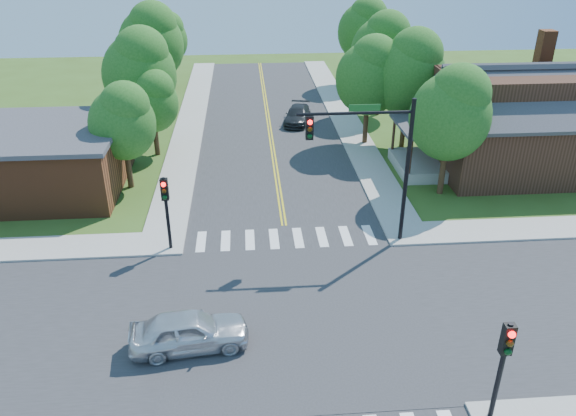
{
  "coord_description": "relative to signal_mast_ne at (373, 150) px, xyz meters",
  "views": [
    {
      "loc": [
        -1.81,
        -17.88,
        14.11
      ],
      "look_at": [
        0.02,
        5.29,
        2.2
      ],
      "focal_mm": 35.0,
      "sensor_mm": 36.0,
      "label": 1
    }
  ],
  "objects": [
    {
      "name": "signal_pole_se",
      "position": [
        1.69,
        -11.21,
        -2.19
      ],
      "size": [
        0.34,
        0.42,
        3.8
      ],
      "color": "black",
      "rests_on": "ground"
    },
    {
      "name": "tree_w_d",
      "position": [
        -12.81,
        31.38,
        -0.4
      ],
      "size": [
        4.0,
        3.8,
        6.8
      ],
      "color": "#382314",
      "rests_on": "ground"
    },
    {
      "name": "car_dgrey",
      "position": [
        -1.67,
        18.47,
        -4.23
      ],
      "size": [
        3.63,
        5.04,
        1.24
      ],
      "primitive_type": "imported",
      "rotation": [
        0.0,
        0.0,
        -0.23
      ],
      "color": "#27292B",
      "rests_on": "ground"
    },
    {
      "name": "tree_w_a",
      "position": [
        -12.57,
        7.43,
        -0.66
      ],
      "size": [
        3.77,
        3.58,
        6.4
      ],
      "color": "#382314",
      "rests_on": "ground"
    },
    {
      "name": "tree_w_c",
      "position": [
        -12.89,
        22.72,
        0.89
      ],
      "size": [
        5.15,
        4.9,
        8.76
      ],
      "color": "#382314",
      "rests_on": "ground"
    },
    {
      "name": "sidewalk_nw",
      "position": [
        -19.73,
        10.23,
        -4.78
      ],
      "size": [
        40.0,
        40.0,
        0.14
      ],
      "color": "#9E9B93",
      "rests_on": "ground"
    },
    {
      "name": "intersection_patch",
      "position": [
        -3.91,
        -5.59,
        -4.85
      ],
      "size": [
        10.2,
        10.2,
        0.06
      ],
      "primitive_type": "cube",
      "color": "#2D2D30",
      "rests_on": "ground"
    },
    {
      "name": "tree_e_b",
      "position": [
        5.22,
        12.74,
        0.52
      ],
      "size": [
        4.82,
        4.58,
        8.19
      ],
      "color": "#382314",
      "rests_on": "ground"
    },
    {
      "name": "signal_mast_ne",
      "position": [
        0.0,
        0.0,
        0.0
      ],
      "size": [
        5.3,
        0.42,
        7.2
      ],
      "color": "black",
      "rests_on": "ground"
    },
    {
      "name": "sidewalk_ne",
      "position": [
        11.9,
        10.23,
        -4.78
      ],
      "size": [
        40.0,
        40.0,
        0.14
      ],
      "color": "#9E9B93",
      "rests_on": "ground"
    },
    {
      "name": "tree_w_b",
      "position": [
        -12.52,
        14.18,
        0.57
      ],
      "size": [
        4.86,
        4.62,
        8.27
      ],
      "color": "#382314",
      "rests_on": "ground"
    },
    {
      "name": "tree_e_c",
      "position": [
        5.13,
        20.12,
        0.55
      ],
      "size": [
        4.85,
        4.61,
        8.24
      ],
      "color": "#382314",
      "rests_on": "ground"
    },
    {
      "name": "house_ne",
      "position": [
        11.19,
        8.65,
        -1.52
      ],
      "size": [
        13.05,
        8.8,
        7.11
      ],
      "color": "#311C11",
      "rests_on": "ground"
    },
    {
      "name": "road_ew",
      "position": [
        -3.91,
        -5.59,
        -4.83
      ],
      "size": [
        90.0,
        10.0,
        0.04
      ],
      "primitive_type": "cube",
      "color": "#2D2D30",
      "rests_on": "ground"
    },
    {
      "name": "tree_house",
      "position": [
        2.74,
        13.49,
        0.15
      ],
      "size": [
        4.49,
        4.27,
        7.64
      ],
      "color": "#382314",
      "rests_on": "ground"
    },
    {
      "name": "ground",
      "position": [
        -3.91,
        -5.59,
        -4.85
      ],
      "size": [
        100.0,
        100.0,
        0.0
      ],
      "primitive_type": "plane",
      "color": "#38551A",
      "rests_on": "ground"
    },
    {
      "name": "tree_bldg",
      "position": [
        -11.65,
        12.58,
        -1.03
      ],
      "size": [
        3.43,
        3.26,
        5.84
      ],
      "color": "#382314",
      "rests_on": "ground"
    },
    {
      "name": "crosswalk_north",
      "position": [
        -3.91,
        0.61,
        -4.8
      ],
      "size": [
        8.85,
        2.0,
        0.01
      ],
      "color": "white",
      "rests_on": "ground"
    },
    {
      "name": "car_silver",
      "position": [
        -8.05,
        -7.06,
        -4.11
      ],
      "size": [
        2.71,
        4.72,
        1.48
      ],
      "primitive_type": "imported",
      "rotation": [
        0.0,
        0.0,
        1.68
      ],
      "color": "silver",
      "rests_on": "ground"
    },
    {
      "name": "signal_pole_nw",
      "position": [
        -9.51,
        -0.01,
        -2.19
      ],
      "size": [
        0.34,
        0.42,
        3.8
      ],
      "color": "black",
      "rests_on": "ground"
    },
    {
      "name": "road_ns",
      "position": [
        -3.91,
        -5.59,
        -4.83
      ],
      "size": [
        10.0,
        90.0,
        0.04
      ],
      "primitive_type": "cube",
      "color": "#2D2D30",
      "rests_on": "ground"
    },
    {
      "name": "tree_e_d",
      "position": [
        5.54,
        29.21,
        0.52
      ],
      "size": [
        4.82,
        4.58,
        8.19
      ],
      "color": "#382314",
      "rests_on": "ground"
    },
    {
      "name": "centerline",
      "position": [
        -3.91,
        -5.59,
        -4.8
      ],
      "size": [
        0.3,
        90.0,
        0.01
      ],
      "color": "yellow",
      "rests_on": "ground"
    },
    {
      "name": "building_nw",
      "position": [
        -18.11,
        7.61,
        -2.97
      ],
      "size": [
        10.4,
        8.4,
        3.73
      ],
      "color": "brown",
      "rests_on": "ground"
    },
    {
      "name": "tree_e_a",
      "position": [
        5.49,
        5.14,
        0.1
      ],
      "size": [
        4.45,
        4.23,
        7.56
      ],
      "color": "#382314",
      "rests_on": "ground"
    }
  ]
}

